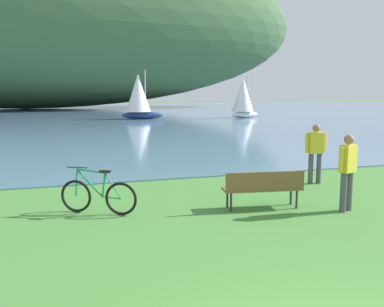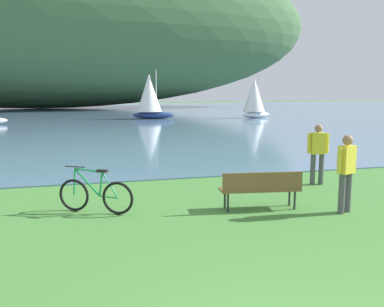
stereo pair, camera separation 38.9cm
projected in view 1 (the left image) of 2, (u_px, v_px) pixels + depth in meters
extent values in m
cube|color=#5B7F9E|center=(79.00, 113.00, 50.31)|extent=(180.00, 80.00, 0.04)
ellipsoid|color=#42663D|center=(21.00, 18.00, 60.86)|extent=(84.45, 28.00, 25.84)
cube|color=brown|center=(262.00, 189.00, 9.65)|extent=(1.85, 0.73, 0.05)
cube|color=brown|center=(265.00, 181.00, 9.41)|extent=(1.79, 0.29, 0.40)
cylinder|color=#2D2D33|center=(227.00, 198.00, 9.72)|extent=(0.05, 0.05, 0.45)
cylinder|color=#2D2D33|center=(291.00, 195.00, 9.97)|extent=(0.05, 0.05, 0.45)
cylinder|color=#2D2D33|center=(231.00, 202.00, 9.39)|extent=(0.05, 0.05, 0.45)
cylinder|color=#2D2D33|center=(297.00, 199.00, 9.64)|extent=(0.05, 0.05, 0.45)
torus|color=black|center=(76.00, 196.00, 9.33)|extent=(0.65, 0.41, 0.72)
torus|color=black|center=(121.00, 199.00, 9.10)|extent=(0.65, 0.41, 0.72)
cylinder|color=#1E8C4C|center=(90.00, 183.00, 9.21)|extent=(0.55, 0.34, 0.61)
cylinder|color=#1E8C4C|center=(91.00, 171.00, 9.16)|extent=(0.59, 0.37, 0.09)
cylinder|color=#1E8C4C|center=(104.00, 185.00, 9.14)|extent=(0.13, 0.10, 0.54)
cylinder|color=#1E8C4C|center=(112.00, 198.00, 9.15)|extent=(0.38, 0.24, 0.05)
cylinder|color=#1E8C4C|center=(113.00, 186.00, 9.10)|extent=(0.33, 0.21, 0.56)
cylinder|color=#1E8C4C|center=(77.00, 183.00, 9.28)|extent=(0.09, 0.07, 0.60)
cube|color=black|center=(105.00, 171.00, 9.09)|extent=(0.26, 0.21, 0.05)
cylinder|color=black|center=(77.00, 167.00, 9.23)|extent=(0.43, 0.26, 0.02)
cylinder|color=#4C4C51|center=(311.00, 168.00, 12.21)|extent=(0.14, 0.14, 0.88)
cylinder|color=#4C4C51|center=(319.00, 168.00, 12.22)|extent=(0.14, 0.14, 0.88)
cube|color=yellow|center=(316.00, 143.00, 12.11)|extent=(0.42, 0.31, 0.60)
sphere|color=#9E7051|center=(316.00, 128.00, 12.05)|extent=(0.22, 0.22, 0.22)
cylinder|color=yellow|center=(307.00, 143.00, 12.10)|extent=(0.09, 0.09, 0.56)
cylinder|color=yellow|center=(325.00, 143.00, 12.12)|extent=(0.09, 0.09, 0.56)
cylinder|color=#4C4C51|center=(343.00, 193.00, 9.32)|extent=(0.14, 0.14, 0.88)
cylinder|color=#4C4C51|center=(349.00, 191.00, 9.47)|extent=(0.14, 0.14, 0.88)
cube|color=yellow|center=(348.00, 159.00, 9.28)|extent=(0.43, 0.34, 0.60)
sphere|color=#9E7051|center=(349.00, 140.00, 9.22)|extent=(0.22, 0.22, 0.22)
cylinder|color=yellow|center=(341.00, 160.00, 9.12)|extent=(0.09, 0.09, 0.56)
cylinder|color=yellow|center=(354.00, 157.00, 9.45)|extent=(0.09, 0.09, 0.56)
ellipsoid|color=navy|center=(142.00, 115.00, 39.80)|extent=(4.01, 2.01, 0.68)
cylinder|color=#B2B2B2|center=(145.00, 91.00, 39.49)|extent=(0.10, 0.10, 3.86)
cone|color=white|center=(138.00, 93.00, 39.48)|extent=(2.79, 2.79, 3.47)
ellipsoid|color=white|center=(245.00, 114.00, 41.71)|extent=(3.65, 2.29, 0.62)
cylinder|color=#B2B2B2|center=(247.00, 93.00, 41.59)|extent=(0.09, 0.09, 3.54)
cone|color=white|center=(243.00, 95.00, 41.22)|extent=(2.75, 2.75, 3.19)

